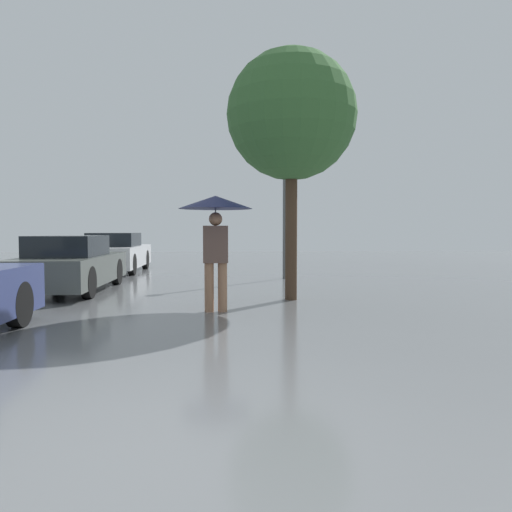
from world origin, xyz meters
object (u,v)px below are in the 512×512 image
parked_car_farthest (116,253)px  tree (292,116)px  street_lamp (285,179)px  parked_car_middle (71,265)px  pedestrian (216,216)px

parked_car_farthest → tree: size_ratio=0.87×
street_lamp → parked_car_middle: bearing=-153.1°
parked_car_middle → pedestrian: bearing=-43.1°
pedestrian → parked_car_middle: bearing=136.9°
parked_car_farthest → tree: bearing=-55.1°
parked_car_middle → tree: bearing=-19.7°
pedestrian → parked_car_middle: pedestrian is taller
parked_car_farthest → street_lamp: 6.42m
pedestrian → street_lamp: bearing=71.9°
parked_car_farthest → street_lamp: street_lamp is taller
parked_car_middle → tree: size_ratio=0.88×
parked_car_farthest → street_lamp: (5.37, -2.71, 2.24)m
parked_car_middle → street_lamp: street_lamp is taller
parked_car_middle → street_lamp: bearing=26.9°
parked_car_middle → street_lamp: (5.25, 2.66, 2.26)m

